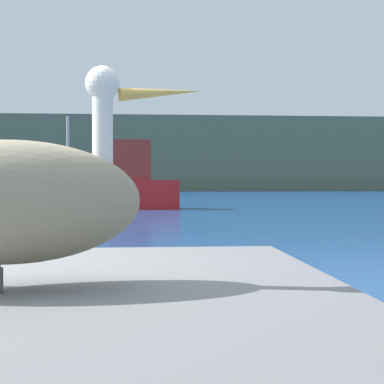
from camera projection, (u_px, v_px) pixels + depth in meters
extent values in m
cube|color=#5B664C|center=(127.00, 155.00, 71.30)|extent=(140.00, 14.52, 7.84)
ellipsoid|color=gray|center=(12.00, 202.00, 2.63)|extent=(1.19, 0.76, 0.52)
cylinder|color=white|center=(103.00, 138.00, 2.76)|extent=(0.09, 0.09, 0.39)
sphere|color=white|center=(102.00, 83.00, 2.76)|extent=(0.15, 0.15, 0.15)
cone|color=gold|center=(162.00, 93.00, 2.85)|extent=(0.40, 0.16, 0.09)
cube|color=red|center=(110.00, 195.00, 26.86)|extent=(5.90, 2.01, 1.24)
cube|color=maroon|center=(129.00, 160.00, 26.96)|extent=(1.85, 1.37, 1.70)
cylinder|color=#B2B2B2|center=(68.00, 148.00, 26.55)|extent=(0.12, 0.12, 2.69)
sphere|color=#E54C19|center=(8.00, 238.00, 9.55)|extent=(0.80, 0.80, 0.80)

